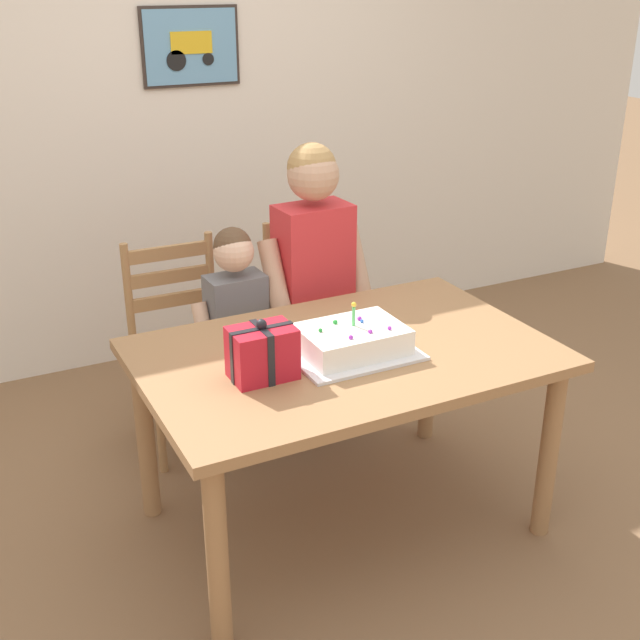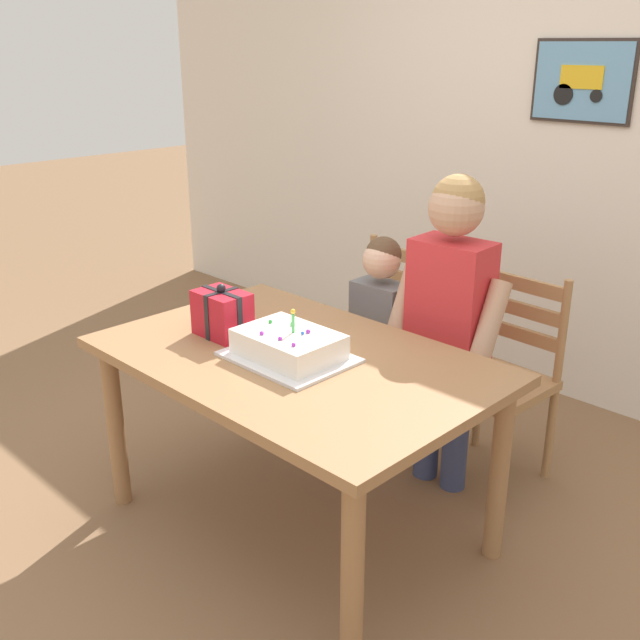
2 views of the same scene
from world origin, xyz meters
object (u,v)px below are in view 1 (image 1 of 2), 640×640
object	(u,v)px
dining_table	(345,373)
chair_right	(317,318)
chair_left	(183,344)
child_older	(314,266)
gift_box_red_large	(262,353)
child_younger	(237,321)
birthday_cake	(352,341)

from	to	relation	value
dining_table	chair_right	size ratio (longest dim) A/B	1.59
chair_left	child_older	distance (m)	0.68
dining_table	gift_box_red_large	bearing A→B (deg)	-170.08
chair_right	gift_box_red_large	bearing A→B (deg)	-125.53
chair_right	child_older	distance (m)	0.44
chair_left	gift_box_red_large	bearing A→B (deg)	-90.83
chair_right	child_older	size ratio (longest dim) A/B	0.68
gift_box_red_large	dining_table	bearing A→B (deg)	9.92
child_older	child_younger	world-z (taller)	child_older
child_older	child_younger	distance (m)	0.41
birthday_cake	gift_box_red_large	size ratio (longest dim) A/B	2.01
gift_box_red_large	child_older	xyz separation A→B (m)	(0.55, 0.73, -0.01)
gift_box_red_large	chair_left	xyz separation A→B (m)	(0.01, 0.95, -0.37)
dining_table	child_older	xyz separation A→B (m)	(0.21, 0.67, 0.17)
gift_box_red_large	child_older	world-z (taller)	child_older
child_younger	child_older	bearing A→B (deg)	-0.11
gift_box_red_large	child_younger	world-z (taller)	child_younger
chair_left	birthday_cake	bearing A→B (deg)	-70.00
birthday_cake	gift_box_red_large	xyz separation A→B (m)	(-0.35, -0.02, 0.04)
chair_left	chair_right	distance (m)	0.66
gift_box_red_large	chair_right	xyz separation A→B (m)	(0.68, 0.95, -0.37)
dining_table	chair_right	distance (m)	0.97
birthday_cake	chair_right	distance (m)	1.03
dining_table	chair_left	world-z (taller)	chair_left
birthday_cake	child_younger	bearing A→B (deg)	103.02
child_older	child_younger	size ratio (longest dim) A/B	1.30
birthday_cake	chair_left	size ratio (longest dim) A/B	0.48
dining_table	child_younger	bearing A→B (deg)	103.19
chair_right	child_older	bearing A→B (deg)	-119.63
dining_table	birthday_cake	world-z (taller)	birthday_cake
dining_table	child_younger	xyz separation A→B (m)	(-0.16, 0.67, -0.02)
chair_right	child_younger	distance (m)	0.56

